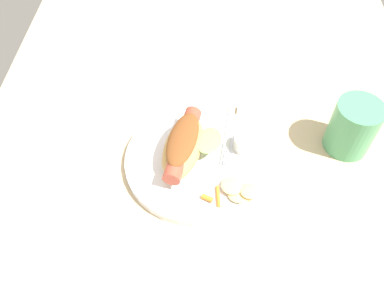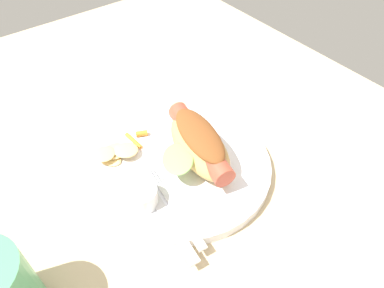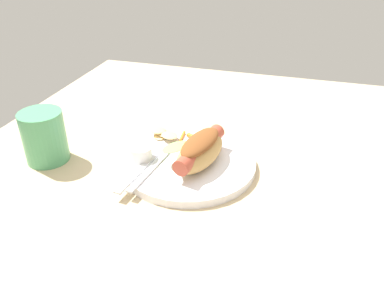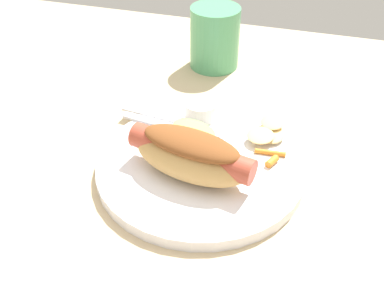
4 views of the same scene
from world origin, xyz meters
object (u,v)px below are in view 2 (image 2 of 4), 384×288
object	(u,v)px
fork	(176,208)
sauce_ramekin	(141,196)
hot_dog	(199,143)
knife	(169,221)
plate	(184,165)
chips_pile	(114,153)
carrot_garnish	(136,138)

from	to	relation	value
fork	sauce_ramekin	bearing A→B (deg)	47.35
hot_dog	knife	world-z (taller)	hot_dog
plate	chips_pile	xyz separation A→B (cm)	(-7.20, -7.72, 1.65)
hot_dog	fork	size ratio (longest dim) A/B	1.08
plate	fork	size ratio (longest dim) A/B	1.77
knife	carrot_garnish	distance (cm)	16.20
sauce_ramekin	plate	bearing A→B (deg)	105.28
plate	fork	world-z (taller)	fork
hot_dog	fork	bearing A→B (deg)	135.66
knife	chips_pile	bearing A→B (deg)	6.82
fork	chips_pile	distance (cm)	13.45
hot_dog	chips_pile	distance (cm)	12.92
knife	carrot_garnish	bearing A→B (deg)	-9.46
sauce_ramekin	fork	distance (cm)	4.95
plate	hot_dog	bearing A→B (deg)	77.65
plate	carrot_garnish	xyz separation A→B (cm)	(-8.42, -3.18, 1.19)
knife	sauce_ramekin	bearing A→B (deg)	20.38
fork	knife	bearing A→B (deg)	125.17
hot_dog	knife	bearing A→B (deg)	134.49
hot_dog	sauce_ramekin	world-z (taller)	hot_dog
carrot_garnish	hot_dog	bearing A→B (deg)	31.99
hot_dog	fork	world-z (taller)	hot_dog
chips_pile	hot_dog	bearing A→B (deg)	52.66
sauce_ramekin	knife	world-z (taller)	sauce_ramekin
fork	carrot_garnish	world-z (taller)	carrot_garnish
hot_dog	knife	size ratio (longest dim) A/B	1.16
plate	sauce_ramekin	distance (cm)	9.46
sauce_ramekin	chips_pile	bearing A→B (deg)	173.20
knife	carrot_garnish	world-z (taller)	carrot_garnish
fork	chips_pile	size ratio (longest dim) A/B	1.93
chips_pile	fork	bearing A→B (deg)	8.25
plate	hot_dog	world-z (taller)	hot_dog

